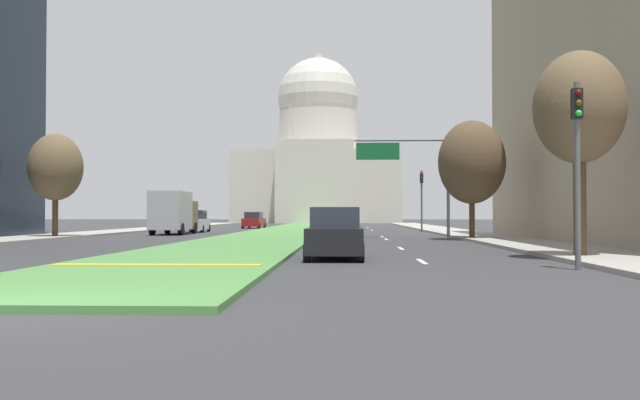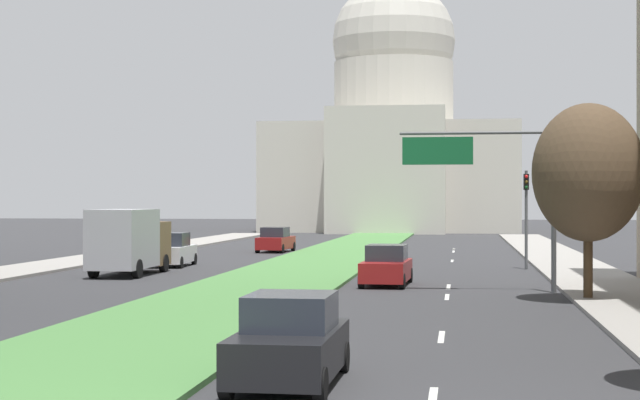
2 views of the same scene
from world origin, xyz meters
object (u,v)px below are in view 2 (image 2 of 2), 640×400
object	(u,v)px
box_truck_delivery	(129,241)
sedan_far_horizon	(276,240)
traffic_light_far_right	(526,206)
sedan_distant	(173,251)
capitol_building	(393,136)
street_tree_right_mid	(588,173)
sedan_lead_stopped	(290,342)
overhead_guide_sign	(494,174)
sedan_midblock	(386,266)

from	to	relation	value
box_truck_delivery	sedan_far_horizon	bearing A→B (deg)	82.41
traffic_light_far_right	sedan_distant	xyz separation A→B (m)	(-19.10, -0.22, -2.45)
capitol_building	street_tree_right_mid	xyz separation A→B (m)	(12.63, -86.01, -6.78)
capitol_building	sedan_distant	size ratio (longest dim) A/B	7.17
sedan_lead_stopped	sedan_distant	world-z (taller)	sedan_distant
overhead_guide_sign	sedan_midblock	xyz separation A→B (m)	(-4.44, 2.68, -3.86)
traffic_light_far_right	sedan_far_horizon	bearing A→B (deg)	135.71
street_tree_right_mid	sedan_midblock	bearing A→B (deg)	141.83
street_tree_right_mid	sedan_lead_stopped	size ratio (longest dim) A/B	1.69
sedan_midblock	sedan_distant	size ratio (longest dim) A/B	1.03
capitol_building	sedan_lead_stopped	xyz separation A→B (m)	(4.77, -103.66, -10.57)
overhead_guide_sign	sedan_midblock	world-z (taller)	overhead_guide_sign
sedan_distant	box_truck_delivery	world-z (taller)	box_truck_delivery
sedan_midblock	sedan_lead_stopped	bearing A→B (deg)	-90.48
sedan_lead_stopped	overhead_guide_sign	bearing A→B (deg)	77.55
overhead_guide_sign	sedan_far_horizon	bearing A→B (deg)	115.53
sedan_far_horizon	traffic_light_far_right	bearing A→B (deg)	-44.29
street_tree_right_mid	sedan_midblock	world-z (taller)	street_tree_right_mid
overhead_guide_sign	sedan_midblock	bearing A→B (deg)	148.87
traffic_light_far_right	overhead_guide_sign	distance (m)	14.02
overhead_guide_sign	street_tree_right_mid	distance (m)	4.65
capitol_building	sedan_midblock	world-z (taller)	capitol_building
sedan_distant	sedan_far_horizon	distance (m)	16.38
sedan_lead_stopped	sedan_distant	bearing A→B (deg)	109.64
street_tree_right_mid	sedan_distant	size ratio (longest dim) A/B	1.63
capitol_building	traffic_light_far_right	size ratio (longest dim) A/B	6.01
sedan_midblock	sedan_far_horizon	xyz separation A→B (m)	(-9.75, 27.03, 0.01)
street_tree_right_mid	sedan_lead_stopped	world-z (taller)	street_tree_right_mid
traffic_light_far_right	sedan_lead_stopped	distance (m)	35.53
street_tree_right_mid	sedan_midblock	size ratio (longest dim) A/B	1.59
street_tree_right_mid	box_truck_delivery	bearing A→B (deg)	153.55
sedan_midblock	box_truck_delivery	distance (m)	13.49
street_tree_right_mid	box_truck_delivery	size ratio (longest dim) A/B	1.11
sedan_lead_stopped	box_truck_delivery	distance (m)	30.57
capitol_building	traffic_light_far_right	bearing A→B (deg)	-80.50
sedan_distant	box_truck_delivery	size ratio (longest dim) A/B	0.68
traffic_light_far_right	street_tree_right_mid	bearing A→B (deg)	-86.32
sedan_distant	box_truck_delivery	distance (m)	6.78
sedan_lead_stopped	sedan_midblock	distance (m)	23.68
street_tree_right_mid	sedan_lead_stopped	bearing A→B (deg)	-114.00
capitol_building	box_truck_delivery	bearing A→B (deg)	-95.89
box_truck_delivery	traffic_light_far_right	bearing A→B (deg)	19.75
sedan_lead_stopped	sedan_far_horizon	xyz separation A→B (m)	(-9.55, 50.70, -0.01)
overhead_guide_sign	street_tree_right_mid	size ratio (longest dim) A/B	0.91
sedan_far_horizon	box_truck_delivery	xyz separation A→B (m)	(-3.05, -22.87, 0.86)
capitol_building	overhead_guide_sign	size ratio (longest dim) A/B	4.81
traffic_light_far_right	sedan_midblock	bearing A→B (deg)	-120.55
box_truck_delivery	street_tree_right_mid	bearing A→B (deg)	-26.45
capitol_building	sedan_distant	bearing A→B (deg)	-96.25
overhead_guide_sign	traffic_light_far_right	bearing A→B (deg)	81.25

